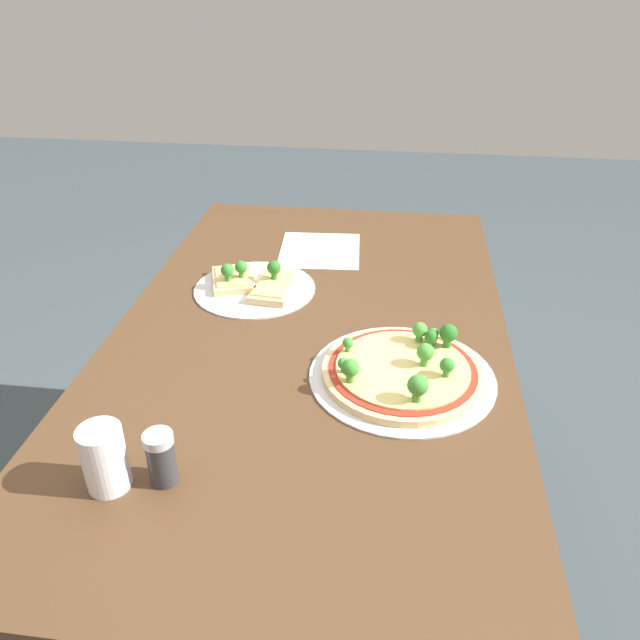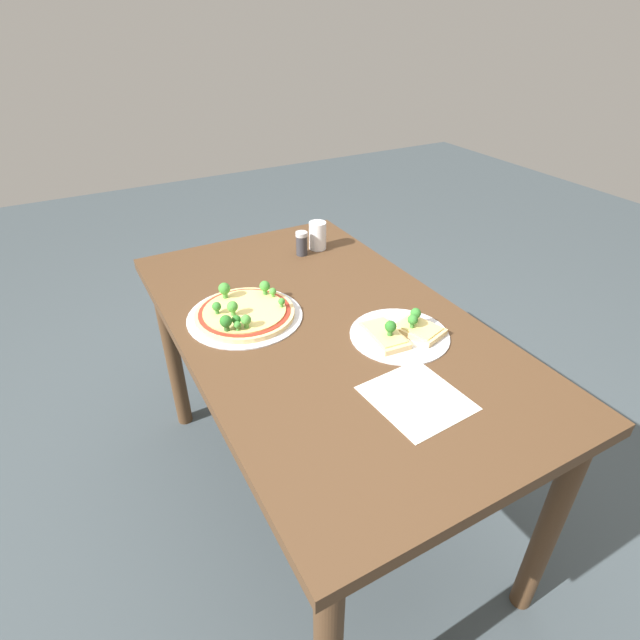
% 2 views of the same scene
% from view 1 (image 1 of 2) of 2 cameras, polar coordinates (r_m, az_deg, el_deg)
% --- Properties ---
extents(ground_plane, '(8.00, 8.00, 0.00)m').
position_cam_1_polar(ground_plane, '(1.78, -0.73, -22.10)').
color(ground_plane, '#3D474C').
extents(dining_table, '(1.37, 0.79, 0.76)m').
position_cam_1_polar(dining_table, '(1.31, -0.92, -4.60)').
color(dining_table, '#4C331E').
rests_on(dining_table, ground_plane).
extents(pizza_tray_whole, '(0.34, 0.34, 0.07)m').
position_cam_1_polar(pizza_tray_whole, '(1.13, 7.64, -4.60)').
color(pizza_tray_whole, silver).
rests_on(pizza_tray_whole, dining_table).
extents(pizza_tray_slice, '(0.27, 0.27, 0.07)m').
position_cam_1_polar(pizza_tray_slice, '(1.42, -6.05, 3.34)').
color(pizza_tray_slice, silver).
rests_on(pizza_tray_slice, dining_table).
extents(drinking_cup, '(0.06, 0.06, 0.10)m').
position_cam_1_polar(drinking_cup, '(0.95, -19.11, -11.85)').
color(drinking_cup, white).
rests_on(drinking_cup, dining_table).
extents(condiment_shaker, '(0.04, 0.04, 0.09)m').
position_cam_1_polar(condiment_shaker, '(0.93, -14.32, -12.09)').
color(condiment_shaker, '#333338').
rests_on(condiment_shaker, dining_table).
extents(paper_menu, '(0.23, 0.22, 0.00)m').
position_cam_1_polar(paper_menu, '(1.60, -0.02, 6.40)').
color(paper_menu, silver).
rests_on(paper_menu, dining_table).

